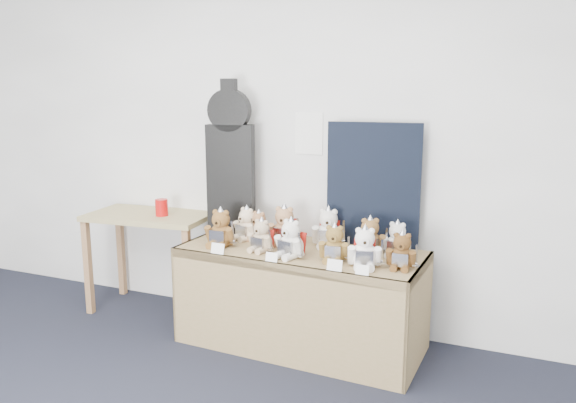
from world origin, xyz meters
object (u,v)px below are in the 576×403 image
at_px(teddy_front_centre, 291,240).
at_px(teddy_back_far_left, 258,227).
at_px(display_table, 297,274).
at_px(teddy_front_far_right, 365,249).
at_px(teddy_back_end, 397,241).
at_px(side_table, 150,229).
at_px(teddy_front_left, 261,237).
at_px(teddy_front_far_left, 221,230).
at_px(teddy_front_right, 334,245).
at_px(red_cup, 162,207).
at_px(teddy_back_centre_left, 284,227).
at_px(teddy_front_end, 402,252).
at_px(teddy_back_centre_right, 328,229).
at_px(teddy_back_left, 246,225).
at_px(guitar_case, 230,160).
at_px(teddy_back_right, 370,238).

height_order(teddy_front_centre, teddy_back_far_left, teddy_front_centre).
distance_m(display_table, teddy_front_far_right, 0.58).
distance_m(teddy_front_centre, teddy_back_end, 0.69).
height_order(side_table, teddy_front_left, teddy_front_left).
relative_size(teddy_front_far_left, teddy_front_right, 1.11).
bearing_deg(red_cup, teddy_front_centre, -13.96).
relative_size(side_table, teddy_front_far_right, 3.51).
xyz_separation_m(teddy_front_left, teddy_back_centre_left, (0.07, 0.22, 0.02)).
bearing_deg(teddy_front_end, teddy_front_right, 179.07).
distance_m(teddy_front_end, teddy_back_centre_left, 0.89).
bearing_deg(teddy_front_far_right, teddy_front_right, 152.11).
height_order(teddy_back_centre_right, teddy_back_far_left, teddy_back_centre_right).
relative_size(teddy_front_right, teddy_back_end, 1.03).
relative_size(side_table, teddy_front_far_left, 3.40).
relative_size(teddy_front_left, teddy_back_far_left, 1.04).
distance_m(red_cup, teddy_front_end, 1.92).
height_order(teddy_front_right, teddy_back_far_left, teddy_front_right).
xyz_separation_m(red_cup, teddy_back_centre_right, (1.34, 0.03, -0.05)).
height_order(display_table, red_cup, red_cup).
xyz_separation_m(red_cup, teddy_front_end, (1.90, -0.25, -0.07)).
distance_m(display_table, teddy_front_centre, 0.29).
xyz_separation_m(side_table, teddy_back_left, (0.87, -0.04, 0.13)).
height_order(teddy_back_end, teddy_back_far_left, teddy_back_end).
distance_m(guitar_case, teddy_back_right, 1.18).
relative_size(display_table, teddy_back_centre_left, 5.45).
distance_m(red_cup, teddy_back_end, 1.82).
bearing_deg(teddy_back_centre_right, teddy_front_end, -38.25).
relative_size(guitar_case, teddy_front_far_left, 3.90).
distance_m(teddy_front_right, teddy_back_left, 0.78).
distance_m(teddy_front_far_left, teddy_back_left, 0.24).
distance_m(guitar_case, teddy_front_end, 1.46).
relative_size(teddy_front_right, teddy_back_far_left, 1.10).
xyz_separation_m(teddy_front_far_left, teddy_front_left, (0.31, -0.00, -0.02)).
height_order(teddy_front_centre, teddy_back_centre_left, teddy_back_centre_left).
bearing_deg(teddy_front_left, display_table, 25.17).
distance_m(display_table, teddy_front_left, 0.34).
xyz_separation_m(teddy_front_left, teddy_back_centre_right, (0.37, 0.28, 0.02)).
bearing_deg(teddy_back_left, teddy_front_far_left, -90.87).
bearing_deg(side_table, teddy_back_left, -7.85).
bearing_deg(guitar_case, side_table, 175.14).
bearing_deg(display_table, teddy_back_far_left, 156.04).
height_order(red_cup, teddy_front_far_left, teddy_front_far_left).
bearing_deg(teddy_front_far_right, teddy_front_end, 1.77).
bearing_deg(teddy_front_far_left, teddy_front_far_right, -7.23).
height_order(teddy_front_end, teddy_back_right, teddy_back_right).
xyz_separation_m(teddy_front_far_right, teddy_back_centre_right, (-0.35, 0.35, 0.01)).
bearing_deg(teddy_front_far_right, display_table, 150.59).
bearing_deg(teddy_front_far_left, red_cup, 156.41).
bearing_deg(teddy_front_end, display_table, 171.76).
distance_m(guitar_case, teddy_back_end, 1.34).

